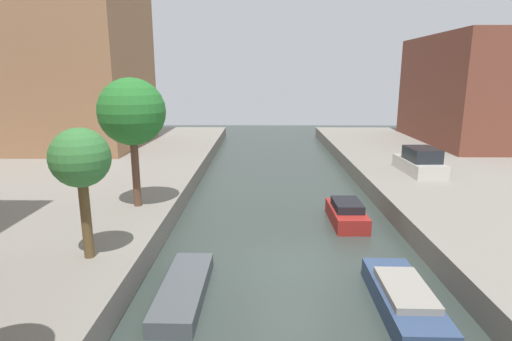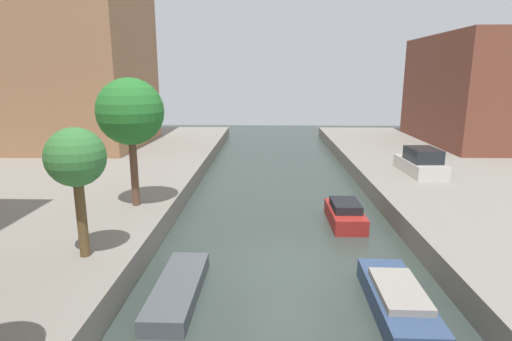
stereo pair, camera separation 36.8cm
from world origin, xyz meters
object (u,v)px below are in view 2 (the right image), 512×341
low_block_right (489,90)px  moored_boat_right_3 (345,214)px  street_tree_3 (130,112)px  street_tree_2 (76,160)px  moored_boat_left_2 (178,289)px  parked_car (421,163)px  moored_boat_right_2 (398,300)px

low_block_right → moored_boat_right_3: low_block_right is taller
street_tree_3 → low_block_right: bearing=36.7°
low_block_right → street_tree_2: (-24.58, -23.66, -1.27)m
low_block_right → street_tree_3: low_block_right is taller
low_block_right → moored_boat_left_2: bearing=-131.3°
parked_car → moored_boat_right_3: bearing=-132.8°
street_tree_3 → moored_boat_left_2: street_tree_3 is taller
street_tree_2 → moored_boat_left_2: 5.11m
street_tree_2 → moored_boat_left_2: (3.15, -0.72, -3.95)m
street_tree_3 → moored_boat_left_2: 8.43m
street_tree_3 → moored_boat_right_2: size_ratio=1.28×
street_tree_2 → moored_boat_right_3: (9.52, 5.95, -3.75)m
moored_boat_left_2 → low_block_right: bearing=48.7°
moored_boat_left_2 → moored_boat_right_3: bearing=46.3°
moored_boat_right_3 → street_tree_3: bearing=-176.5°
low_block_right → moored_boat_right_3: bearing=-130.4°
parked_car → street_tree_3: bearing=-156.6°
low_block_right → street_tree_2: 34.15m
street_tree_3 → parked_car: street_tree_3 is taller
low_block_right → moored_boat_left_2: size_ratio=3.23×
low_block_right → moored_boat_right_2: size_ratio=3.18×
low_block_right → street_tree_3: size_ratio=2.48×
parked_car → moored_boat_right_3: size_ratio=1.22×
moored_boat_right_2 → moored_boat_right_3: moored_boat_right_3 is taller
moored_boat_left_2 → parked_car: bearing=46.7°
moored_boat_right_3 → street_tree_2: bearing=-148.0°
moored_boat_left_2 → moored_boat_right_3: (6.37, 6.67, 0.21)m
moored_boat_right_2 → low_block_right: bearing=59.3°
moored_boat_right_2 → street_tree_2: bearing=171.9°
low_block_right → street_tree_2: bearing=-136.1°
street_tree_2 → street_tree_3: (0.00, 5.36, 0.97)m
moored_boat_left_2 → moored_boat_right_2: (6.57, -0.67, 0.13)m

